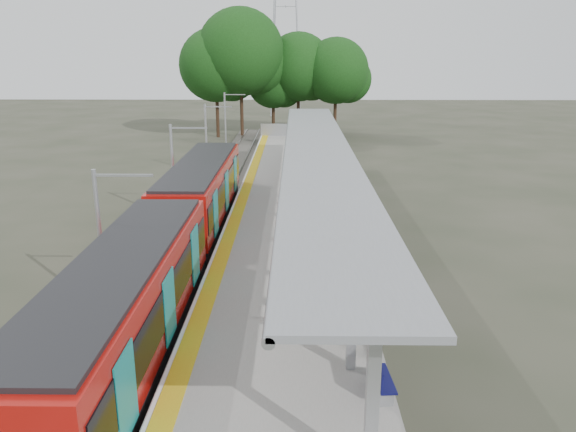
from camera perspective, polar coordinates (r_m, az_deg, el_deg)
The scene contains 14 objects.
trackbed at distance 33.08m, azimuth -7.94°, elevation 0.32°, with size 3.00×70.00×0.24m, color #59544C.
platform at distance 32.60m, azimuth -0.12°, elevation 0.93°, with size 6.00×50.00×1.00m, color gray.
tactile_strip at distance 32.61m, azimuth -4.61°, elevation 1.81°, with size 0.60×50.00×0.02m, color yellow.
end_fence at distance 56.87m, azimuth 0.27°, elevation 8.76°, with size 6.00×0.10×1.20m, color #9EA0A5.
train at distance 23.51m, azimuth -11.53°, elevation -1.66°, with size 2.74×27.60×3.62m.
canopy at distance 28.07m, azimuth 3.05°, elevation 6.12°, with size 3.27×38.00×3.66m.
tree_cluster at distance 63.07m, azimuth -2.29°, elevation 15.22°, with size 20.51×10.98×13.71m.
catenary_masts at distance 31.77m, azimuth -11.47°, elevation 4.66°, with size 2.08×48.16×5.40m.
bench_near at distance 14.64m, azimuth 9.35°, elevation -15.72°, with size 0.50×1.38×0.93m.
bench_mid at distance 31.47m, azimuth 4.12°, elevation 2.17°, with size 0.92×1.39×0.92m.
bench_far at distance 46.88m, azimuth 2.37°, elevation 6.99°, with size 0.60×1.49×0.99m.
info_pillar_near at distance 17.54m, azimuth 2.43°, elevation -8.48°, with size 0.44×0.44×1.93m.
info_pillar_far at distance 29.90m, azimuth 1.61°, elevation 1.88°, with size 0.37×0.37×1.63m.
litter_bin at distance 25.65m, azimuth 4.31°, elevation -1.33°, with size 0.40×0.40×0.82m, color #9EA0A5.
Camera 1 is at (0.50, -11.40, 9.23)m, focal length 35.00 mm.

